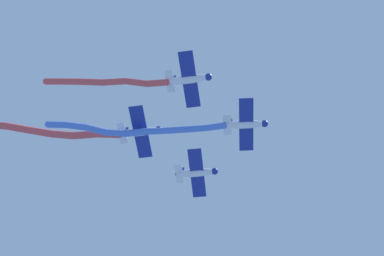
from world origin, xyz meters
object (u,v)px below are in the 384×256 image
at_px(airplane_left_wing, 197,173).
at_px(airplane_slot, 140,132).
at_px(airplane_right_wing, 189,79).
at_px(airplane_lead, 246,124).

relative_size(airplane_left_wing, airplane_slot, 1.01).
bearing_deg(airplane_left_wing, airplane_right_wing, -88.32).
xyz_separation_m(airplane_lead, airplane_right_wing, (-3.66, 7.99, 0.30)).
bearing_deg(airplane_left_wing, airplane_slot, -133.30).
height_order(airplane_lead, airplane_slot, airplane_lead).
xyz_separation_m(airplane_left_wing, airplane_slot, (-3.65, 7.98, 0.20)).
bearing_deg(airplane_right_wing, airplane_left_wing, 93.66).
relative_size(airplane_right_wing, airplane_slot, 1.00).
bearing_deg(airplane_lead, airplane_right_wing, -136.47).
distance_m(airplane_left_wing, airplane_slot, 8.78).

